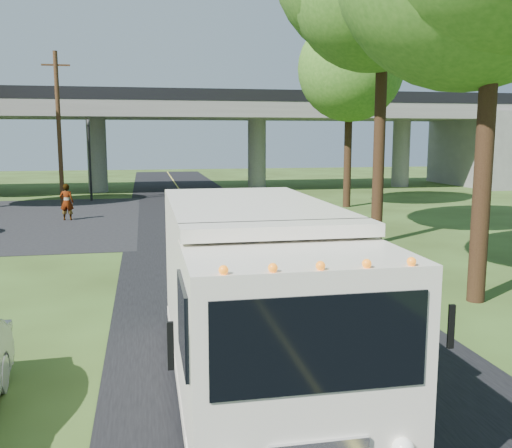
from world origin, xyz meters
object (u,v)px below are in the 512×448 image
object	(u,v)px
traffic_signal	(89,151)
pedestrian	(67,202)
utility_pole	(59,128)
step_van	(256,293)
tree_right_far	(354,61)

from	to	relation	value
traffic_signal	pedestrian	world-z (taller)	traffic_signal
traffic_signal	pedestrian	distance (m)	8.80
utility_pole	step_van	xyz separation A→B (m)	(6.54, -26.93, -2.94)
tree_right_far	step_van	xyz separation A→B (m)	(-10.16, -22.76, -6.65)
traffic_signal	utility_pole	world-z (taller)	utility_pole
tree_right_far	traffic_signal	bearing A→B (deg)	157.93
utility_pole	pedestrian	xyz separation A→B (m)	(1.06, -6.49, -3.68)
utility_pole	tree_right_far	xyz separation A→B (m)	(16.71, -4.16, 3.71)
step_van	pedestrian	world-z (taller)	step_van
traffic_signal	tree_right_far	world-z (taller)	tree_right_far
utility_pole	step_van	bearing A→B (deg)	-76.34
traffic_signal	step_van	world-z (taller)	traffic_signal
traffic_signal	pedestrian	bearing A→B (deg)	-92.95
step_van	utility_pole	bearing A→B (deg)	103.83
pedestrian	tree_right_far	bearing A→B (deg)	-164.10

